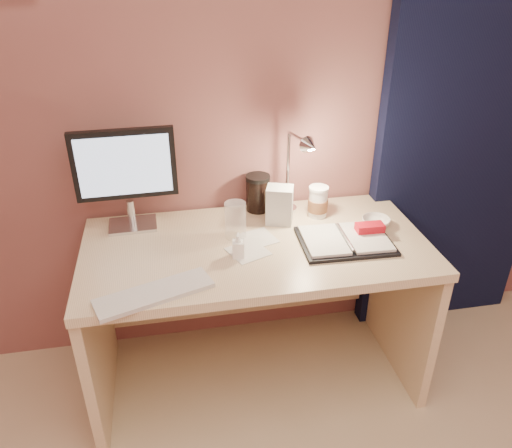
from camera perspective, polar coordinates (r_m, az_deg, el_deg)
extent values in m
plane|color=#8C5751|center=(2.16, -1.87, 14.76)|extent=(3.50, 0.00, 3.50)
cube|color=black|center=(2.53, 23.12, 11.08)|extent=(0.85, 0.08, 2.20)
cube|color=beige|center=(2.04, 0.02, -2.75)|extent=(1.40, 0.70, 0.04)
cube|color=beige|center=(2.26, -17.62, -12.24)|extent=(0.04, 0.66, 0.69)
cube|color=beige|center=(2.44, 16.07, -8.37)|extent=(0.04, 0.66, 0.69)
cube|color=beige|center=(2.48, -1.41, -4.89)|extent=(1.32, 0.03, 0.55)
cube|color=silver|center=(2.21, -13.88, -0.11)|extent=(0.20, 0.15, 0.01)
cylinder|color=silver|center=(2.18, -14.07, 1.30)|extent=(0.03, 0.03, 0.11)
cube|color=black|center=(2.09, -14.79, 6.71)|extent=(0.41, 0.04, 0.29)
cube|color=#A5BFE0|center=(2.07, -14.84, 6.42)|extent=(0.36, 0.01, 0.25)
cube|color=silver|center=(1.77, -11.53, -7.78)|extent=(0.42, 0.25, 0.02)
cube|color=black|center=(2.06, 10.13, -1.93)|extent=(0.38, 0.29, 0.01)
cube|color=silver|center=(2.03, 7.76, -1.84)|extent=(0.17, 0.25, 0.01)
cube|color=silver|center=(2.09, 12.49, -1.43)|extent=(0.17, 0.25, 0.01)
cube|color=red|center=(2.11, 12.88, -0.39)|extent=(0.12, 0.06, 0.03)
cube|color=silver|center=(2.06, 0.14, -1.66)|extent=(0.17, 0.17, 0.00)
cube|color=silver|center=(2.11, 9.69, -1.33)|extent=(0.22, 0.22, 0.00)
cube|color=silver|center=(1.97, -0.92, -3.15)|extent=(0.18, 0.18, 0.00)
cylinder|color=white|center=(2.22, 7.09, 2.41)|extent=(0.08, 0.08, 0.13)
cylinder|color=brown|center=(2.23, 7.07, 2.18)|extent=(0.09, 0.09, 0.06)
cylinder|color=white|center=(2.19, 7.20, 4.07)|extent=(0.09, 0.09, 0.01)
cylinder|color=white|center=(2.04, -2.36, 0.44)|extent=(0.09, 0.09, 0.15)
imported|color=white|center=(2.21, 13.54, 0.20)|extent=(0.14, 0.14, 0.04)
imported|color=white|center=(1.92, -2.02, -2.44)|extent=(0.05, 0.06, 0.10)
cylinder|color=black|center=(2.26, 0.22, 3.37)|extent=(0.11, 0.11, 0.15)
cube|color=silver|center=(2.15, 2.71, 2.18)|extent=(0.13, 0.12, 0.17)
cylinder|color=silver|center=(2.29, 3.52, 1.79)|extent=(0.09, 0.09, 0.02)
cylinder|color=silver|center=(2.21, 3.66, 5.99)|extent=(0.01, 0.01, 0.35)
cone|color=silver|center=(2.00, 3.44, 8.63)|extent=(0.09, 0.08, 0.07)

